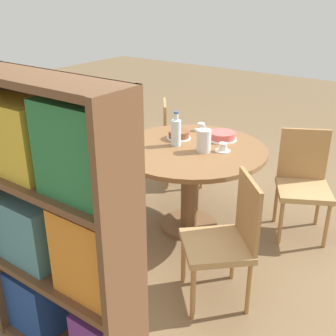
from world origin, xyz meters
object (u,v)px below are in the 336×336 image
(chair_b, at_px, (226,238))
(chair_a, at_px, (80,176))
(water_bottle, at_px, (176,132))
(cup_a, at_px, (223,148))
(coffee_pot, at_px, (204,140))
(cake_main, at_px, (222,136))
(bookshelf, at_px, (60,232))
(cake_second, at_px, (179,135))
(chair_c, at_px, (303,181))
(cup_b, at_px, (201,128))
(chair_d, at_px, (178,141))

(chair_b, bearing_deg, chair_a, -138.09)
(water_bottle, xyz_separation_m, cup_a, (-0.38, -0.11, -0.09))
(coffee_pot, xyz_separation_m, cake_main, (0.02, -0.33, -0.07))
(chair_b, relative_size, bookshelf, 0.55)
(bookshelf, relative_size, cake_second, 7.72)
(chair_a, relative_size, cake_second, 4.22)
(cake_main, relative_size, cup_a, 2.05)
(coffee_pot, distance_m, water_bottle, 0.26)
(chair_b, height_order, cake_main, chair_b)
(chair_a, relative_size, coffee_pot, 4.02)
(cup_a, bearing_deg, chair_b, 121.70)
(chair_c, xyz_separation_m, cake_second, (1.00, 0.38, 0.31))
(chair_a, distance_m, cake_main, 1.26)
(cup_b, bearing_deg, chair_c, -175.59)
(chair_a, relative_size, cup_b, 7.10)
(chair_b, distance_m, cake_second, 1.21)
(chair_d, distance_m, cup_b, 0.61)
(chair_d, height_order, cake_second, chair_d)
(cup_a, bearing_deg, cup_b, -39.44)
(chair_d, distance_m, bookshelf, 2.44)
(coffee_pot, distance_m, cake_second, 0.36)
(chair_b, bearing_deg, cake_main, 167.67)
(chair_c, bearing_deg, coffee_pot, -170.79)
(cake_second, bearing_deg, chair_a, 48.07)
(chair_d, bearing_deg, chair_a, 135.06)
(chair_a, bearing_deg, cup_b, -152.79)
(chair_b, xyz_separation_m, water_bottle, (0.82, -0.61, 0.39))
(chair_a, xyz_separation_m, chair_b, (-1.47, 0.11, 0.00))
(cake_main, relative_size, cup_b, 2.05)
(chair_c, relative_size, bookshelf, 0.55)
(chair_b, xyz_separation_m, cake_main, (0.58, -0.95, 0.31))
(coffee_pot, height_order, water_bottle, water_bottle)
(chair_d, height_order, bookshelf, bookshelf)
(chair_a, bearing_deg, cake_second, -161.60)
(cake_main, height_order, cup_b, same)
(chair_c, height_order, cup_a, chair_c)
(chair_c, relative_size, water_bottle, 3.05)
(chair_b, bearing_deg, chair_c, 131.20)
(chair_b, distance_m, chair_c, 1.14)
(chair_c, bearing_deg, cup_a, -170.81)
(bookshelf, height_order, water_bottle, bookshelf)
(chair_c, distance_m, cup_b, 1.01)
(chair_c, xyz_separation_m, coffee_pot, (0.67, 0.51, 0.37))
(water_bottle, bearing_deg, bookshelf, 103.22)
(chair_d, bearing_deg, bookshelf, 163.18)
(bookshelf, xyz_separation_m, cup_a, (-0.02, -1.64, -0.04))
(water_bottle, bearing_deg, chair_a, 37.06)
(chair_c, height_order, bookshelf, bookshelf)
(chair_c, distance_m, cup_a, 0.75)
(chair_c, relative_size, coffee_pot, 4.02)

